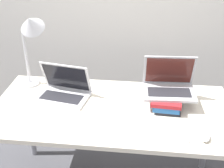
# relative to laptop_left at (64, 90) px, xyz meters

# --- Properties ---
(desk) EXTENTS (1.54, 0.76, 0.72)m
(desk) POSITION_rel_laptop_left_xyz_m (0.34, -0.11, -0.12)
(desk) COLOR beige
(desk) RESTS_ON ground_plane
(laptop_left) EXTENTS (0.38, 0.29, 0.23)m
(laptop_left) POSITION_rel_laptop_left_xyz_m (0.00, 0.00, 0.00)
(laptop_left) COLOR silver
(laptop_left) RESTS_ON desk
(book_stack) EXTENTS (0.20, 0.29, 0.08)m
(book_stack) POSITION_rel_laptop_left_xyz_m (0.69, -0.03, -0.01)
(book_stack) COLOR black
(book_stack) RESTS_ON desk
(laptop_on_books) EXTENTS (0.35, 0.25, 0.24)m
(laptop_on_books) POSITION_rel_laptop_left_xyz_m (0.70, 0.01, 0.08)
(laptop_on_books) COLOR #B2B2B7
(laptop_on_books) RESTS_ON book_stack
(wireless_keyboard) EXTENTS (0.26, 0.13, 0.01)m
(wireless_keyboard) POSITION_rel_laptop_left_xyz_m (0.67, -0.35, -0.04)
(wireless_keyboard) COLOR silver
(wireless_keyboard) RESTS_ON desk
(mouse) EXTENTS (0.06, 0.10, 0.03)m
(mouse) POSITION_rel_laptop_left_xyz_m (0.89, -0.35, -0.03)
(mouse) COLOR white
(mouse) RESTS_ON desk
(desk_lamp) EXTENTS (0.23, 0.20, 0.56)m
(desk_lamp) POSITION_rel_laptop_left_xyz_m (-0.23, 0.11, 0.37)
(desk_lamp) COLOR silver
(desk_lamp) RESTS_ON desk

